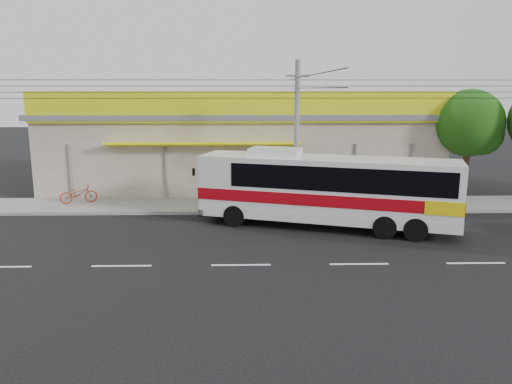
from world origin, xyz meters
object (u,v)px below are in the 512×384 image
at_px(tree_far, 472,125).
at_px(motorbike_red, 79,194).
at_px(utility_pole, 297,88).
at_px(coach_bus, 330,187).

bearing_deg(tree_far, motorbike_red, -176.78).
distance_m(motorbike_red, utility_pole, 12.15).
distance_m(utility_pole, tree_far, 10.24).
bearing_deg(tree_far, utility_pole, -160.91).
bearing_deg(motorbike_red, tree_far, -108.94).
relative_size(coach_bus, motorbike_red, 6.10).
xyz_separation_m(coach_bus, utility_pole, (-1.24, 2.10, 4.07)).
bearing_deg(coach_bus, utility_pole, 138.62).
relative_size(utility_pole, tree_far, 5.84).
bearing_deg(tree_far, coach_bus, -146.89).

